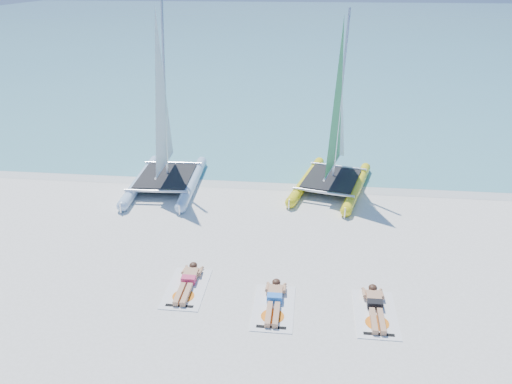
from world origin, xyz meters
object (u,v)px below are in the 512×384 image
Objects in this scene: catamaran_blue at (163,134)px; sunbather_b at (274,299)px; sunbather_c at (375,305)px; sunbather_a at (188,281)px; catamaran_yellow at (337,132)px; towel_b at (274,308)px; towel_c at (375,314)px; towel_a at (187,288)px.

catamaran_blue is 3.96× the size of sunbather_b.
sunbather_b is 2.45m from sunbather_c.
sunbather_a is 1.00× the size of sunbather_c.
catamaran_yellow reaches higher than sunbather_a.
towel_c is at bearing 0.66° from towel_b.
towel_c is (2.45, -0.16, -0.11)m from sunbather_b.
catamaran_yellow is at bearing 95.52° from towel_c.
catamaran_yellow reaches higher than sunbather_c.
sunbather_b is (2.31, -0.54, 0.00)m from sunbather_a.
towel_b is 2.46m from sunbather_c.
catamaran_blue is at bearing 123.97° from sunbather_b.
sunbather_b reaches higher than towel_b.
towel_a is 1.00× the size of towel_c.
sunbather_a is (2.35, -6.37, -1.92)m from catamaran_blue.
towel_a is (2.35, -6.56, -2.03)m from catamaran_blue.
towel_b is at bearing -179.34° from towel_c.
catamaran_yellow is 8.49m from sunbather_a.
catamaran_blue reaches higher than sunbather_a.
catamaran_blue is at bearing 123.25° from towel_b.
catamaran_yellow is at bearing 61.12° from sunbather_a.
catamaran_blue reaches higher than sunbather_c.
towel_c is 0.22m from sunbather_c.
towel_b is 1.00× the size of towel_c.
towel_c is at bearing -3.83° from sunbather_b.
sunbather_b is (4.66, -6.92, -1.92)m from catamaran_blue.
sunbather_b is at bearing -8.70° from towel_a.
sunbather_b reaches higher than towel_a.
sunbather_c is at bearing 90.00° from towel_c.
catamaran_blue is at bearing 109.73° from towel_a.
sunbather_a is 2.37m from sunbather_b.
towel_b is 1.07× the size of sunbather_b.
catamaran_blue is 7.26m from towel_a.
sunbather_a is 2.42m from towel_b.
catamaran_yellow is at bearing 4.98° from catamaran_blue.
sunbather_a and sunbather_c have the same top height.
catamaran_blue is 1.04× the size of catamaran_yellow.
sunbather_c is (-0.00, 0.19, 0.11)m from towel_c.
sunbather_a reaches higher than towel_c.
catamaran_yellow reaches higher than towel_a.
sunbather_b is (-1.68, -7.78, -1.95)m from catamaran_yellow.
catamaran_blue is 3.96× the size of sunbather_a.
sunbather_b is 0.93× the size of towel_c.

